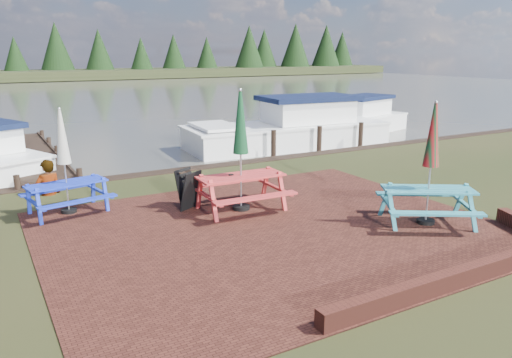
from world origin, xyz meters
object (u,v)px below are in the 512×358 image
object	(u,v)px
boat_near	(291,131)
boat_far	(356,121)
picnic_table_teal	(429,183)
picnic_table_blue	(66,178)
picnic_table_red	(241,170)
person	(45,160)
chalkboard	(188,189)
jetty	(32,155)

from	to	relation	value
boat_near	boat_far	xyz separation A→B (m)	(4.63, 1.39, -0.09)
boat_near	picnic_table_teal	bearing A→B (deg)	167.34
picnic_table_teal	picnic_table_blue	size ratio (longest dim) A/B	1.09
picnic_table_red	person	distance (m)	5.15
picnic_table_red	chalkboard	world-z (taller)	picnic_table_red
jetty	boat_near	bearing A→B (deg)	-10.79
picnic_table_red	boat_near	world-z (taller)	picnic_table_red
chalkboard	person	bearing A→B (deg)	105.04
picnic_table_teal	boat_near	xyz separation A→B (m)	(3.00, 9.75, -0.44)
picnic_table_blue	boat_far	bearing A→B (deg)	14.69
jetty	picnic_table_red	bearing A→B (deg)	-67.91
picnic_table_red	boat_far	size ratio (longest dim) A/B	0.43
picnic_table_red	chalkboard	bearing A→B (deg)	146.68
chalkboard	person	world-z (taller)	person
jetty	person	xyz separation A→B (m)	(-0.14, -5.18, 0.79)
boat_far	person	distance (m)	15.09
picnic_table_teal	boat_far	bearing A→B (deg)	87.83
boat_far	picnic_table_teal	bearing A→B (deg)	130.19
picnic_table_red	chalkboard	size ratio (longest dim) A/B	3.02
picnic_table_teal	person	bearing A→B (deg)	168.53
picnic_table_teal	jetty	distance (m)	13.31
picnic_table_blue	chalkboard	bearing A→B (deg)	-32.50
picnic_table_teal	person	xyz separation A→B (m)	(-6.67, 6.38, -0.00)
picnic_table_blue	person	distance (m)	1.86
picnic_table_blue	person	size ratio (longest dim) A/B	1.31
picnic_table_teal	chalkboard	size ratio (longest dim) A/B	2.84
boat_near	chalkboard	bearing A→B (deg)	136.22
picnic_table_teal	boat_near	distance (m)	10.21
jetty	boat_near	size ratio (longest dim) A/B	1.08
picnic_table_teal	jetty	size ratio (longest dim) A/B	0.29
jetty	person	distance (m)	5.24
picnic_table_red	boat_near	distance (m)	9.18
boat_near	person	size ratio (longest dim) A/B	4.65
jetty	picnic_table_blue	bearing A→B (deg)	-89.67
picnic_table_red	person	bearing A→B (deg)	138.11
jetty	boat_far	size ratio (longest dim) A/B	1.41
chalkboard	boat_near	xyz separation A→B (m)	(6.98, 6.23, -0.01)
picnic_table_blue	boat_near	distance (m)	10.83
picnic_table_red	boat_far	distance (m)	13.51
picnic_table_teal	person	distance (m)	9.24
chalkboard	boat_near	bearing A→B (deg)	13.54
picnic_table_teal	person	size ratio (longest dim) A/B	1.43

